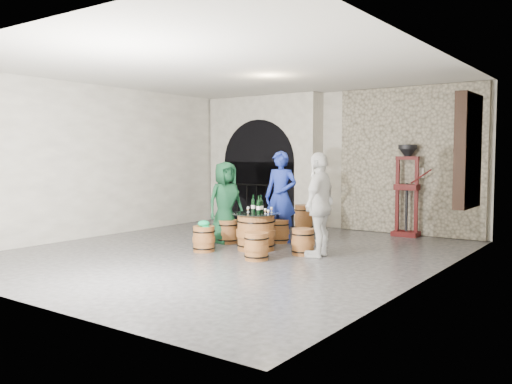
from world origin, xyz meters
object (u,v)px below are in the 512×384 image
Objects in this scene: barrel_stool_far at (279,231)px; wine_bottle_right at (261,206)px; wine_bottle_left at (253,205)px; corking_press at (407,183)px; barrel_stool_near_left at (204,239)px; person_green at (225,202)px; barrel_stool_right at (303,242)px; person_white at (320,205)px; side_barrel at (304,218)px; wine_bottle_center at (259,206)px; person_blue at (281,197)px; barrel_stool_left at (228,232)px; barrel_table at (256,232)px; barrel_stool_near_right at (256,246)px.

wine_bottle_right is at bearing -78.53° from barrel_stool_far.
corking_press is (1.75, 3.16, 0.32)m from wine_bottle_left.
person_green is (-0.31, 1.01, 0.57)m from barrel_stool_near_left.
wine_bottle_right is (-0.88, -0.02, 0.58)m from barrel_stool_right.
person_white reaches higher than side_barrel.
wine_bottle_center is 2.84m from side_barrel.
person_blue is at bearing -33.19° from person_green.
barrel_stool_left is 0.23× the size of corking_press.
barrel_table is 0.48m from wine_bottle_center.
person_blue is 0.94m from wine_bottle_left.
person_green is at bearing 161.26° from barrel_stool_left.
barrel_stool_left is 1.00m from wine_bottle_left.
wine_bottle_center is at bearing -29.13° from wine_bottle_left.
barrel_stool_near_left is at bearing -144.61° from person_green.
barrel_stool_far is 1.80m from side_barrel.
person_blue is at bearing 100.87° from wine_bottle_center.
wine_bottle_right is (0.07, 0.07, 0.47)m from barrel_table.
wine_bottle_center is 3.63m from corking_press.
barrel_stool_right is at bearing -59.71° from side_barrel.
barrel_stool_near_right is at bearing -78.94° from person_blue.
barrel_stool_near_left is at bearing -134.63° from barrel_table.
barrel_table is 1.90× the size of barrel_stool_right.
barrel_stool_near_left is 1.20m from person_green.
wine_bottle_center is (0.98, -0.34, 0.58)m from barrel_stool_left.
barrel_stool_near_left is 0.29× the size of person_green.
barrel_stool_left is 0.78× the size of side_barrel.
barrel_stool_left is 1.81m from barrel_stool_near_right.
barrel_table is 2.68× the size of wine_bottle_center.
side_barrel is (-1.82, 2.57, -0.60)m from person_white.
wine_bottle_left is 0.17× the size of corking_press.
person_blue is at bearing -74.76° from side_barrel.
wine_bottle_center is 0.17× the size of corking_press.
barrel_table is at bearing 126.15° from barrel_stool_near_right.
wine_bottle_left is at bearing 145.76° from barrel_table.
barrel_stool_far is at bearing 111.38° from barrel_stool_near_right.
barrel_stool_left is at bearing -97.79° from side_barrel.
barrel_table is at bearing 45.37° from barrel_stool_near_left.
person_white is at bearing -77.23° from person_green.
side_barrel is at bearing 104.91° from barrel_stool_far.
person_green is at bearing 161.08° from wine_bottle_center.
person_white is 3.21m from side_barrel.
person_green is 0.88× the size of person_blue.
barrel_table is 0.45× the size of corking_press.
wine_bottle_right is at bearing -179.02° from barrel_stool_right.
person_blue is 5.57× the size of wine_bottle_center.
person_green is 1.07m from wine_bottle_right.
person_white is 1.37m from wine_bottle_left.
barrel_stool_near_left is 1.41× the size of wine_bottle_left.
barrel_stool_far is (-0.11, 0.94, -0.11)m from barrel_table.
side_barrel reaches higher than barrel_stool_near_left.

